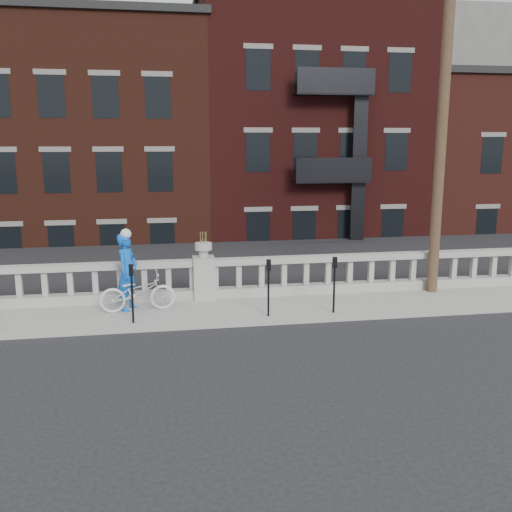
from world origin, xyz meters
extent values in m
plane|color=black|center=(0.00, 0.00, 0.00)|extent=(120.00, 120.00, 0.00)
cube|color=gray|center=(0.00, 3.00, 0.07)|extent=(32.00, 2.20, 0.15)
cube|color=gray|center=(0.00, 3.95, 0.28)|extent=(28.00, 0.34, 0.25)
cube|color=gray|center=(0.00, 3.95, 1.10)|extent=(28.00, 0.34, 0.16)
cube|color=gray|center=(0.00, 3.95, 0.70)|extent=(0.55, 0.55, 1.10)
cylinder|color=gray|center=(0.00, 3.95, 1.35)|extent=(0.24, 0.24, 0.20)
cylinder|color=gray|center=(0.00, 3.95, 1.53)|extent=(0.44, 0.44, 0.18)
cube|color=#605E59|center=(0.00, 4.30, -2.42)|extent=(36.00, 0.50, 5.15)
cube|color=black|center=(0.00, 25.95, -5.25)|extent=(80.00, 44.00, 0.50)
cube|color=#595651|center=(-2.00, 8.45, -3.00)|extent=(16.00, 7.00, 4.00)
cube|color=#595651|center=(22.00, 32.95, 4.00)|extent=(14.00, 14.00, 18.00)
cube|color=#401B12|center=(-4.00, 19.95, 2.00)|extent=(10.00, 14.00, 14.00)
cube|color=black|center=(-4.00, 19.95, 9.15)|extent=(10.30, 14.30, 0.30)
cube|color=#3A110F|center=(6.00, 19.95, 2.75)|extent=(10.00, 14.00, 15.50)
cube|color=black|center=(6.00, 19.95, 10.65)|extent=(10.30, 14.30, 0.30)
cube|color=#4A1C16|center=(16.00, 19.95, 1.00)|extent=(10.00, 14.00, 12.00)
cube|color=black|center=(16.00, 19.95, 7.15)|extent=(10.30, 14.30, 0.30)
cylinder|color=#422D1E|center=(6.20, 3.60, 5.15)|extent=(0.28, 0.28, 10.00)
cylinder|color=black|center=(-1.75, 2.15, 0.70)|extent=(0.05, 0.05, 1.10)
cube|color=black|center=(-1.75, 2.15, 1.38)|extent=(0.10, 0.08, 0.26)
cube|color=black|center=(-1.75, 2.10, 1.42)|extent=(0.06, 0.01, 0.08)
cylinder|color=black|center=(1.36, 2.15, 0.70)|extent=(0.05, 0.05, 1.10)
cube|color=black|center=(1.36, 2.15, 1.38)|extent=(0.10, 0.08, 0.26)
cube|color=black|center=(1.36, 2.10, 1.42)|extent=(0.06, 0.01, 0.08)
cylinder|color=black|center=(2.96, 2.15, 0.70)|extent=(0.05, 0.05, 1.10)
cube|color=black|center=(2.96, 2.15, 1.38)|extent=(0.10, 0.08, 0.26)
cube|color=black|center=(2.96, 2.10, 1.42)|extent=(0.06, 0.01, 0.08)
imported|color=silver|center=(-1.67, 3.09, 0.62)|extent=(1.85, 0.80, 0.95)
imported|color=blue|center=(-1.90, 3.26, 1.09)|extent=(0.70, 0.81, 1.88)
camera|label=1|loc=(-1.08, -10.48, 4.24)|focal=40.00mm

